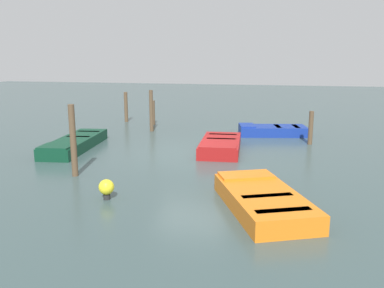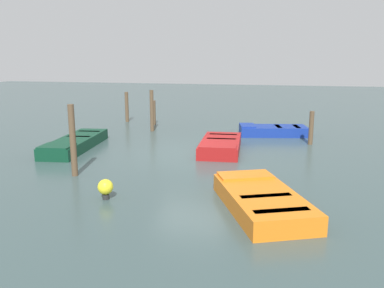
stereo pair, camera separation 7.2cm
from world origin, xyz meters
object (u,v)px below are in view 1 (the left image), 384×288
rowboat_orange (263,200)px  mooring_piling_far_left (153,113)px  rowboat_dark_green (75,143)px  mooring_piling_near_right (126,107)px  rowboat_red (221,145)px  mooring_piling_mid_left (73,141)px  marker_buoy (106,188)px  rowboat_blue (272,130)px  mooring_piling_near_left (151,111)px  mooring_piling_far_right (311,128)px

rowboat_orange → mooring_piling_far_left: bearing=6.4°
rowboat_dark_green → mooring_piling_near_right: (6.46, 0.83, 0.57)m
rowboat_orange → mooring_piling_near_right: (10.73, 7.93, 0.56)m
rowboat_red → mooring_piling_mid_left: bearing=-45.9°
rowboat_orange → marker_buoy: bearing=69.7°
rowboat_blue → mooring_piling_mid_left: (-7.57, 5.01, 0.79)m
mooring_piling_near_right → rowboat_dark_green: bearing=-172.7°
rowboat_blue → rowboat_orange: 8.79m
rowboat_dark_green → rowboat_orange: same height
mooring_piling_near_left → mooring_piling_far_left: mooring_piling_near_left is taller
mooring_piling_far_right → mooring_piling_near_left: bearing=80.6°
rowboat_red → rowboat_orange: (-5.27, -1.89, 0.00)m
mooring_piling_mid_left → marker_buoy: (-1.51, -1.72, -0.72)m
rowboat_blue → mooring_piling_mid_left: size_ratio=1.51×
rowboat_orange → mooring_piling_near_right: 13.36m
rowboat_blue → mooring_piling_far_left: mooring_piling_far_left is taller
mooring_piling_far_right → mooring_piling_near_left: (1.15, 6.91, 0.29)m
mooring_piling_far_left → mooring_piling_near_right: bearing=73.1°
mooring_piling_near_left → rowboat_blue: bearing=-86.0°
rowboat_blue → mooring_piling_mid_left: 9.11m
rowboat_orange → mooring_piling_near_left: 10.16m
mooring_piling_near_right → mooring_piling_far_left: bearing=-106.9°
mooring_piling_far_left → mooring_piling_near_right: (0.51, 1.69, 0.17)m
rowboat_orange → marker_buoy: size_ratio=6.95×
rowboat_orange → mooring_piling_mid_left: (1.22, 5.28, 0.79)m
rowboat_orange → mooring_piling_far_right: (7.26, -1.25, 0.43)m
mooring_piling_far_left → mooring_piling_near_right: size_ratio=0.78×
rowboat_blue → rowboat_dark_green: bearing=20.3°
mooring_piling_far_right → mooring_piling_mid_left: (-6.04, 6.53, 0.36)m
rowboat_orange → mooring_piling_far_left: (10.22, 6.24, 0.39)m
mooring_piling_near_right → mooring_piling_far_right: bearing=-110.7°
rowboat_blue → mooring_piling_mid_left: bearing=43.4°
rowboat_red → rowboat_orange: size_ratio=0.99×
rowboat_red → mooring_piling_near_left: 4.95m
mooring_piling_far_right → mooring_piling_near_right: 9.82m
rowboat_red → rowboat_dark_green: bearing=-85.2°
rowboat_red → mooring_piling_near_right: size_ratio=2.10×
rowboat_dark_green → rowboat_blue: same height
rowboat_blue → mooring_piling_near_right: size_ratio=1.95×
marker_buoy → rowboat_blue: bearing=-19.9°
rowboat_red → marker_buoy: bearing=-22.7°
marker_buoy → mooring_piling_far_right: bearing=-32.5°
rowboat_red → mooring_piling_far_left: size_ratio=2.71×
mooring_piling_far_left → marker_buoy: size_ratio=2.53×
rowboat_dark_green → mooring_piling_near_right: size_ratio=2.62×
rowboat_red → mooring_piling_far_left: bearing=-144.7°
rowboat_dark_green → rowboat_orange: (-4.27, -7.10, 0.00)m
rowboat_blue → mooring_piling_near_left: bearing=-9.1°
rowboat_dark_green → mooring_piling_far_right: size_ratio=3.18×
rowboat_blue → mooring_piling_far_right: (-1.52, -1.53, 0.43)m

